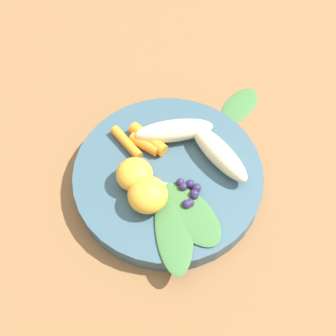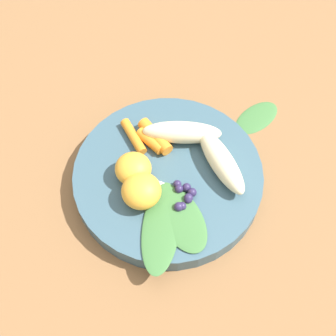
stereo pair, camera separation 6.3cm
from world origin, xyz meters
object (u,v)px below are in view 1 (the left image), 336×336
object	(u,v)px
bowl	(168,177)
banana_peeled_left	(174,131)
banana_peeled_right	(219,153)
orange_segment_near	(148,195)
kale_leaf_stray	(240,105)

from	to	relation	value
bowl	banana_peeled_left	size ratio (longest dim) A/B	2.35
banana_peeled_right	orange_segment_near	bearing A→B (deg)	88.37
banana_peeled_left	orange_segment_near	xyz separation A→B (m)	(-0.11, 0.05, 0.00)
orange_segment_near	kale_leaf_stray	bearing A→B (deg)	-42.02
banana_peeled_left	kale_leaf_stray	xyz separation A→B (m)	(0.08, -0.12, -0.04)
orange_segment_near	kale_leaf_stray	world-z (taller)	orange_segment_near
banana_peeled_right	kale_leaf_stray	xyz separation A→B (m)	(0.12, -0.06, -0.04)
bowl	banana_peeled_right	world-z (taller)	banana_peeled_right
bowl	orange_segment_near	distance (m)	0.07
banana_peeled_right	banana_peeled_left	bearing A→B (deg)	21.92
banana_peeled_right	kale_leaf_stray	distance (m)	0.14
bowl	banana_peeled_left	bearing A→B (deg)	-13.82
banana_peeled_right	orange_segment_near	xyz separation A→B (m)	(-0.06, 0.11, 0.00)
banana_peeled_left	kale_leaf_stray	world-z (taller)	banana_peeled_left
banana_peeled_left	kale_leaf_stray	bearing A→B (deg)	-150.54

